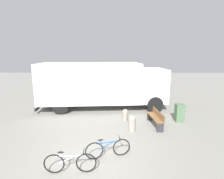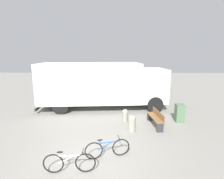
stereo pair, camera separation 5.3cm
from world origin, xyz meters
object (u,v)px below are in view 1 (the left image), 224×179
bicycle_near (70,163)px  delivery_truck (101,83)px  utility_box (179,113)px  bollard_near_bench (132,123)px  bicycle_middle (108,148)px  park_bench (156,117)px  bollard_far_bench (125,115)px

bicycle_near → delivery_truck: bearing=82.4°
bicycle_near → utility_box: 6.90m
bollard_near_bench → bicycle_middle: bearing=-116.2°
delivery_truck → park_bench: bearing=-48.9°
utility_box → delivery_truck: bearing=151.6°
delivery_truck → utility_box: bearing=-32.5°
bollard_near_bench → bollard_far_bench: bollard_near_bench is taller
bollard_near_bench → bollard_far_bench: size_ratio=1.18×
bicycle_middle → bollard_near_bench: bollard_near_bench is taller
bollard_near_bench → bicycle_near: bearing=-126.3°
bicycle_middle → bollard_near_bench: (1.14, 2.30, 0.10)m
delivery_truck → bicycle_middle: 6.37m
delivery_truck → bollard_near_bench: size_ratio=10.43×
bicycle_near → bicycle_middle: bearing=33.0°
bicycle_middle → bollard_near_bench: size_ratio=1.97×
park_bench → utility_box: bearing=-73.3°
bollard_far_bench → utility_box: (3.13, -0.02, 0.13)m
bollard_far_bench → utility_box: bearing=-0.3°
park_bench → bicycle_near: (-3.72, -3.88, -0.12)m
utility_box → bicycle_middle: bearing=-137.8°
park_bench → bollard_near_bench: bollard_near_bench is taller
bicycle_near → bicycle_middle: (1.21, 0.89, 0.00)m
bicycle_middle → park_bench: bearing=35.2°
bollard_near_bench → bollard_far_bench: 1.37m
park_bench → delivery_truck: bearing=38.4°
delivery_truck → utility_box: 5.47m
park_bench → bicycle_middle: size_ratio=1.03×
delivery_truck → utility_box: (4.68, -2.53, -1.30)m
delivery_truck → bicycle_near: delivery_truck is taller
bicycle_middle → utility_box: 5.40m
park_bench → bollard_far_bench: bearing=61.4°
utility_box → park_bench: bearing=-156.7°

